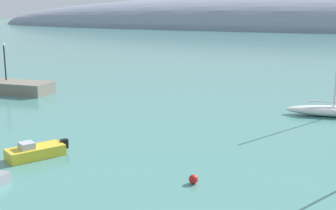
{
  "coord_description": "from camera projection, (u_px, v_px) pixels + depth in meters",
  "views": [
    {
      "loc": [
        10.87,
        -5.03,
        9.49
      ],
      "look_at": [
        -2.73,
        28.56,
        1.6
      ],
      "focal_mm": 48.17,
      "sensor_mm": 36.0,
      "label": 1
    }
  ],
  "objects": [
    {
      "name": "sailboat_white_outer_mooring",
      "position": [
        334.0,
        110.0,
        39.93
      ],
      "size": [
        8.42,
        3.28,
        9.21
      ],
      "rotation": [
        0.0,
        0.0,
        0.16
      ],
      "color": "white",
      "rests_on": "water"
    },
    {
      "name": "mooring_buoy_red",
      "position": [
        193.0,
        179.0,
        24.69
      ],
      "size": [
        0.51,
        0.51,
        0.51
      ],
      "primitive_type": "sphere",
      "color": "red",
      "rests_on": "water"
    },
    {
      "name": "harbor_lamp_post",
      "position": [
        4.0,
        57.0,
        51.01
      ],
      "size": [
        0.36,
        0.36,
        4.24
      ],
      "color": "black",
      "rests_on": "breakwater_rocks"
    },
    {
      "name": "motorboat_yellow_foreground",
      "position": [
        35.0,
        151.0,
        28.98
      ],
      "size": [
        3.15,
        3.97,
        1.11
      ],
      "rotation": [
        0.0,
        0.0,
        4.19
      ],
      "color": "yellow",
      "rests_on": "water"
    }
  ]
}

